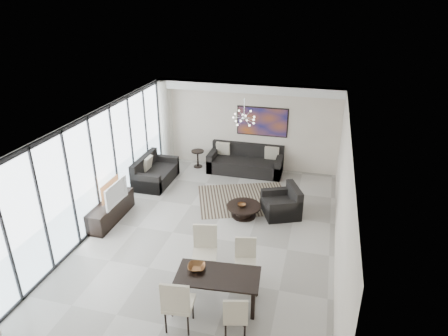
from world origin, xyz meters
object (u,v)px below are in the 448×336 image
(coffee_table, at_px, (244,210))
(dining_table, at_px, (218,279))
(tv_console, at_px, (110,210))
(sofa_main, at_px, (246,163))
(television, at_px, (113,193))

(coffee_table, height_order, dining_table, dining_table)
(dining_table, bearing_deg, tv_console, 147.79)
(sofa_main, relative_size, television, 2.41)
(sofa_main, relative_size, dining_table, 1.47)
(tv_console, relative_size, television, 1.74)
(dining_table, bearing_deg, coffee_table, 93.42)
(television, relative_size, dining_table, 0.61)
(television, xyz_separation_m, dining_table, (3.41, -2.20, -0.27))
(tv_console, xyz_separation_m, dining_table, (3.57, -2.25, 0.30))
(coffee_table, bearing_deg, sofa_main, 100.91)
(television, bearing_deg, sofa_main, -32.72)
(sofa_main, xyz_separation_m, tv_console, (-2.82, -3.90, -0.02))
(tv_console, distance_m, television, 0.59)
(coffee_table, xyz_separation_m, sofa_main, (-0.55, 2.84, 0.12))
(tv_console, height_order, dining_table, dining_table)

